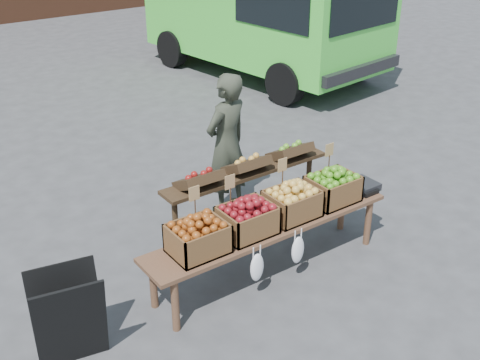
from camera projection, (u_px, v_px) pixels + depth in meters
ground at (248, 257)px, 6.36m from camera, size 80.00×80.00×0.00m
delivery_van at (262, 16)px, 11.81m from camera, size 3.00×5.45×2.33m
vendor at (227, 144)px, 6.92m from camera, size 0.69×0.54×1.69m
chalkboard_sign at (69, 318)px, 4.83m from camera, size 0.61×0.41×0.86m
back_table at (247, 194)px, 6.54m from camera, size 2.10×0.44×1.04m
display_bench at (269, 249)px, 5.99m from camera, size 2.70×0.56×0.57m
crate_golden_apples at (198, 239)px, 5.37m from camera, size 0.50×0.40×0.28m
crate_russet_pears at (247, 220)px, 5.66m from camera, size 0.50×0.40×0.28m
crate_red_apples at (292, 204)px, 5.94m from camera, size 0.50×0.40×0.28m
crate_green_apples at (333, 189)px, 6.23m from camera, size 0.50×0.40×0.28m
weighing_scale at (361, 186)px, 6.50m from camera, size 0.34×0.30×0.08m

